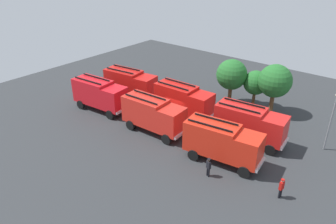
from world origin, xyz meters
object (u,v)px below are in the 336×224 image
object	(u,v)px
firefighter_1	(281,187)
lamppost	(332,117)
fire_truck_3	(130,83)
tree_1	(256,83)
fire_truck_0	(100,94)
fire_truck_5	(250,123)
fire_truck_2	(222,141)
firefighter_0	(208,166)
traffic_cone_0	(267,130)
fire_truck_4	(183,99)
tree_0	(232,75)
fire_truck_1	(153,114)
tree_2	(275,81)

from	to	relation	value
firefighter_1	lamppost	world-z (taller)	lamppost
fire_truck_3	tree_1	distance (m)	15.92
fire_truck_0	fire_truck_5	distance (m)	18.04
fire_truck_3	lamppost	distance (m)	23.91
fire_truck_2	firefighter_0	bearing A→B (deg)	-91.33
fire_truck_0	tree_1	world-z (taller)	tree_1
firefighter_0	tree_1	bearing A→B (deg)	-145.40
fire_truck_0	fire_truck_3	distance (m)	4.87
firefighter_1	tree_1	size ratio (longest dim) A/B	0.38
fire_truck_3	lamppost	xyz separation A→B (m)	(23.64, 3.35, 1.42)
traffic_cone_0	fire_truck_0	bearing A→B (deg)	-156.74
fire_truck_4	tree_0	world-z (taller)	tree_0
firefighter_1	fire_truck_2	bearing A→B (deg)	-0.84
firefighter_1	tree_1	distance (m)	17.05
fire_truck_2	firefighter_0	size ratio (longest dim) A/B	4.15
fire_truck_1	tree_1	size ratio (longest dim) A/B	1.57
fire_truck_1	traffic_cone_0	size ratio (longest dim) A/B	11.99
fire_truck_5	tree_2	distance (m)	8.02
tree_2	tree_1	bearing A→B (deg)	171.92
fire_truck_0	fire_truck_2	xyz separation A→B (m)	(17.05, 0.02, 0.00)
fire_truck_2	fire_truck_5	xyz separation A→B (m)	(0.34, 4.78, 0.00)
fire_truck_1	fire_truck_2	world-z (taller)	same
fire_truck_0	traffic_cone_0	xyz separation A→B (m)	(18.15, 7.80, -1.85)
fire_truck_3	fire_truck_2	bearing A→B (deg)	-23.74
fire_truck_5	tree_1	world-z (taller)	tree_1
firefighter_0	fire_truck_0	bearing A→B (deg)	-76.16
tree_0	tree_2	distance (m)	5.22
fire_truck_1	firefighter_1	bearing A→B (deg)	-8.23
fire_truck_0	traffic_cone_0	world-z (taller)	fire_truck_0
fire_truck_1	firefighter_0	size ratio (longest dim) A/B	4.06
fire_truck_0	fire_truck_3	size ratio (longest dim) A/B	0.99
fire_truck_5	fire_truck_4	bearing A→B (deg)	172.34
lamppost	tree_1	bearing A→B (deg)	154.78
fire_truck_1	firefighter_0	world-z (taller)	fire_truck_1
fire_truck_2	lamppost	size ratio (longest dim) A/B	1.24
firefighter_1	lamppost	distance (m)	9.86
tree_2	fire_truck_2	bearing A→B (deg)	-87.40
firefighter_0	traffic_cone_0	xyz separation A→B (m)	(0.79, 10.43, -0.71)
fire_truck_1	tree_0	xyz separation A→B (m)	(2.82, 11.40, 1.78)
fire_truck_0	tree_1	distance (m)	19.06
tree_1	tree_2	xyz separation A→B (m)	(2.47, -0.35, 0.94)
fire_truck_2	traffic_cone_0	size ratio (longest dim) A/B	12.25
fire_truck_2	fire_truck_5	world-z (taller)	same
fire_truck_2	fire_truck_3	size ratio (longest dim) A/B	1.00
tree_1	fire_truck_5	bearing A→B (deg)	-67.38
fire_truck_0	firefighter_0	distance (m)	17.59
traffic_cone_0	tree_1	bearing A→B (deg)	129.07
traffic_cone_0	fire_truck_4	bearing A→B (deg)	-163.66
fire_truck_3	fire_truck_5	xyz separation A→B (m)	(17.09, -0.07, 0.00)
tree_2	fire_truck_3	bearing A→B (deg)	-154.66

